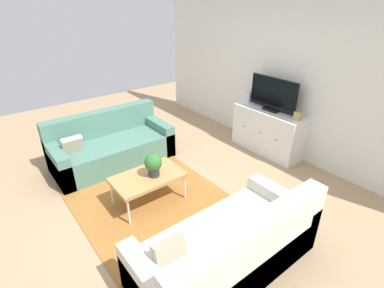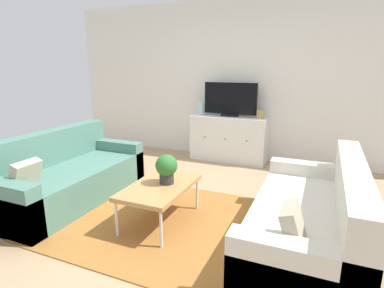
{
  "view_description": "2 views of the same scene",
  "coord_description": "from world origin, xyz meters",
  "px_view_note": "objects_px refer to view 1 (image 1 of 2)",
  "views": [
    {
      "loc": [
        2.84,
        -1.7,
        2.55
      ],
      "look_at": [
        0.0,
        0.52,
        0.7
      ],
      "focal_mm": 27.3,
      "sensor_mm": 36.0,
      "label": 1
    },
    {
      "loc": [
        1.41,
        -2.77,
        1.62
      ],
      "look_at": [
        0.0,
        0.52,
        0.7
      ],
      "focal_mm": 28.82,
      "sensor_mm": 36.0,
      "label": 2
    }
  ],
  "objects_px": {
    "tv_console": "(268,131)",
    "flat_screen_tv": "(273,95)",
    "potted_plant": "(153,164)",
    "couch_left_side": "(110,146)",
    "coffee_table": "(148,178)",
    "glass_vase": "(248,97)",
    "mantel_clock": "(298,116)",
    "couch_right_side": "(231,252)"
  },
  "relations": [
    {
      "from": "mantel_clock",
      "to": "glass_vase",
      "type": "bearing_deg",
      "value": 180.0
    },
    {
      "from": "flat_screen_tv",
      "to": "mantel_clock",
      "type": "bearing_deg",
      "value": -2.17
    },
    {
      "from": "couch_right_side",
      "to": "potted_plant",
      "type": "height_order",
      "value": "couch_right_side"
    },
    {
      "from": "potted_plant",
      "to": "mantel_clock",
      "type": "distance_m",
      "value": 2.43
    },
    {
      "from": "potted_plant",
      "to": "tv_console",
      "type": "height_order",
      "value": "tv_console"
    },
    {
      "from": "coffee_table",
      "to": "mantel_clock",
      "type": "relative_size",
      "value": 7.17
    },
    {
      "from": "glass_vase",
      "to": "potted_plant",
      "type": "bearing_deg",
      "value": -76.79
    },
    {
      "from": "couch_right_side",
      "to": "couch_left_side",
      "type": "bearing_deg",
      "value": 180.0
    },
    {
      "from": "couch_right_side",
      "to": "coffee_table",
      "type": "height_order",
      "value": "couch_right_side"
    },
    {
      "from": "potted_plant",
      "to": "flat_screen_tv",
      "type": "height_order",
      "value": "flat_screen_tv"
    },
    {
      "from": "flat_screen_tv",
      "to": "glass_vase",
      "type": "distance_m",
      "value": 0.55
    },
    {
      "from": "couch_left_side",
      "to": "flat_screen_tv",
      "type": "xyz_separation_m",
      "value": [
        1.39,
        2.39,
        0.78
      ]
    },
    {
      "from": "couch_left_side",
      "to": "couch_right_side",
      "type": "height_order",
      "value": "same"
    },
    {
      "from": "tv_console",
      "to": "flat_screen_tv",
      "type": "height_order",
      "value": "flat_screen_tv"
    },
    {
      "from": "tv_console",
      "to": "flat_screen_tv",
      "type": "bearing_deg",
      "value": 90.0
    },
    {
      "from": "flat_screen_tv",
      "to": "couch_left_side",
      "type": "bearing_deg",
      "value": -120.1
    },
    {
      "from": "glass_vase",
      "to": "coffee_table",
      "type": "bearing_deg",
      "value": -78.17
    },
    {
      "from": "couch_right_side",
      "to": "potted_plant",
      "type": "relative_size",
      "value": 6.18
    },
    {
      "from": "couch_right_side",
      "to": "potted_plant",
      "type": "xyz_separation_m",
      "value": [
        -1.46,
        0.01,
        0.32
      ]
    },
    {
      "from": "coffee_table",
      "to": "couch_right_side",
      "type": "bearing_deg",
      "value": 2.39
    },
    {
      "from": "tv_console",
      "to": "couch_left_side",
      "type": "bearing_deg",
      "value": -120.31
    },
    {
      "from": "mantel_clock",
      "to": "flat_screen_tv",
      "type": "bearing_deg",
      "value": 177.83
    },
    {
      "from": "couch_left_side",
      "to": "flat_screen_tv",
      "type": "distance_m",
      "value": 2.88
    },
    {
      "from": "glass_vase",
      "to": "couch_left_side",
      "type": "bearing_deg",
      "value": -109.93
    },
    {
      "from": "mantel_clock",
      "to": "tv_console",
      "type": "bearing_deg",
      "value": -180.0
    },
    {
      "from": "tv_console",
      "to": "flat_screen_tv",
      "type": "relative_size",
      "value": 1.43
    },
    {
      "from": "couch_left_side",
      "to": "tv_console",
      "type": "bearing_deg",
      "value": 59.69
    },
    {
      "from": "coffee_table",
      "to": "glass_vase",
      "type": "height_order",
      "value": "glass_vase"
    },
    {
      "from": "couch_right_side",
      "to": "glass_vase",
      "type": "bearing_deg",
      "value": 130.35
    },
    {
      "from": "couch_left_side",
      "to": "mantel_clock",
      "type": "relative_size",
      "value": 14.8
    },
    {
      "from": "coffee_table",
      "to": "tv_console",
      "type": "distance_m",
      "value": 2.44
    },
    {
      "from": "potted_plant",
      "to": "mantel_clock",
      "type": "height_order",
      "value": "mantel_clock"
    },
    {
      "from": "coffee_table",
      "to": "potted_plant",
      "type": "relative_size",
      "value": 2.99
    },
    {
      "from": "potted_plant",
      "to": "tv_console",
      "type": "distance_m",
      "value": 2.38
    },
    {
      "from": "flat_screen_tv",
      "to": "mantel_clock",
      "type": "distance_m",
      "value": 0.57
    },
    {
      "from": "couch_right_side",
      "to": "mantel_clock",
      "type": "relative_size",
      "value": 14.8
    },
    {
      "from": "couch_left_side",
      "to": "couch_right_side",
      "type": "xyz_separation_m",
      "value": [
        2.88,
        0.0,
        0.0
      ]
    },
    {
      "from": "coffee_table",
      "to": "mantel_clock",
      "type": "xyz_separation_m",
      "value": [
        0.54,
        2.44,
        0.45
      ]
    },
    {
      "from": "couch_left_side",
      "to": "tv_console",
      "type": "xyz_separation_m",
      "value": [
        1.39,
        2.37,
        0.11
      ]
    },
    {
      "from": "tv_console",
      "to": "mantel_clock",
      "type": "xyz_separation_m",
      "value": [
        0.53,
        0.0,
        0.45
      ]
    },
    {
      "from": "tv_console",
      "to": "coffee_table",
      "type": "bearing_deg",
      "value": -90.38
    },
    {
      "from": "tv_console",
      "to": "glass_vase",
      "type": "bearing_deg",
      "value": 180.0
    }
  ]
}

